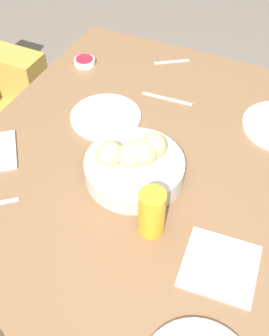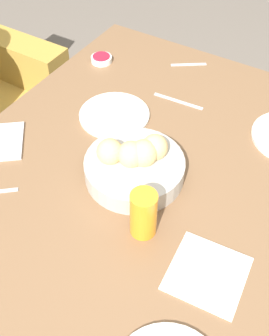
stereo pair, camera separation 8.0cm
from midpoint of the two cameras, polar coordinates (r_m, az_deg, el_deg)
name	(u,v)px [view 2 (the right image)]	position (r m, az deg, el deg)	size (l,w,h in m)	color
ground_plane	(141,314)	(1.74, 2.27, -19.24)	(10.00, 10.00, 0.00)	#6B6056
dining_table	(144,209)	(1.15, 3.24, -5.69)	(1.32, 1.05, 0.77)	brown
bread_basket	(135,164)	(1.08, 2.15, 0.43)	(0.26, 0.26, 0.11)	#B2ADA3
plate_far_center	(114,115)	(1.27, -0.94, 7.15)	(0.21, 0.21, 0.01)	silver
juice_glass	(143,214)	(0.95, 3.65, -6.32)	(0.06, 0.06, 0.13)	orange
jam_bowl_berry	(101,59)	(1.51, -2.95, 14.50)	(0.07, 0.07, 0.02)	white
knife_silver	(178,101)	(1.34, 7.66, 8.89)	(0.02, 0.16, 0.00)	#B7B7BC
spoon_coffee	(189,65)	(1.51, 8.90, 13.64)	(0.08, 0.11, 0.00)	#B7B7BC
napkin	(207,273)	(0.96, 12.28, -13.89)	(0.17, 0.17, 0.00)	silver
cell_phone	(10,141)	(1.23, -14.81, 3.47)	(0.16, 0.15, 0.01)	silver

